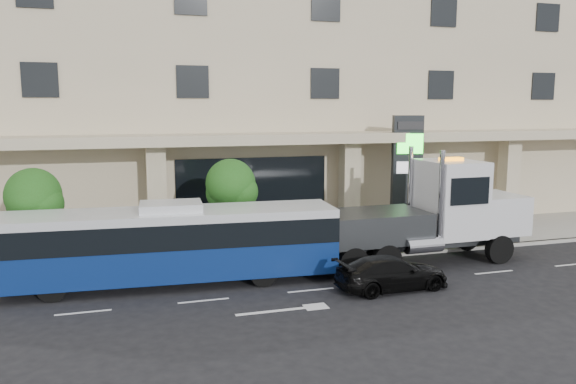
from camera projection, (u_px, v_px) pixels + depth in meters
name	position (u px, v px, depth m)	size (l,w,h in m)	color
ground	(299.00, 279.00, 22.33)	(120.00, 120.00, 0.00)	black
sidewalk	(267.00, 247.00, 27.05)	(120.00, 6.00, 0.15)	gray
curb	(284.00, 263.00, 24.21)	(120.00, 0.30, 0.15)	gray
convention_center	(225.00, 56.00, 35.44)	(60.00, 17.60, 20.00)	#B9AA8A
tree_left	(34.00, 199.00, 22.43)	(2.27, 2.20, 4.22)	#422B19
tree_mid	(231.00, 187.00, 24.68)	(2.28, 2.20, 4.38)	#422B19
tree_right	(458.00, 182.00, 27.97)	(2.10, 2.00, 4.04)	#422B19
city_bus	(172.00, 243.00, 21.45)	(12.75, 3.45, 3.19)	black
tow_truck	(429.00, 216.00, 24.52)	(11.02, 2.94, 5.02)	#2D3033
black_sedan	(392.00, 273.00, 20.96)	(1.76, 4.34, 1.26)	black
signage_pylon	(407.00, 174.00, 29.38)	(1.63, 0.92, 6.19)	black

